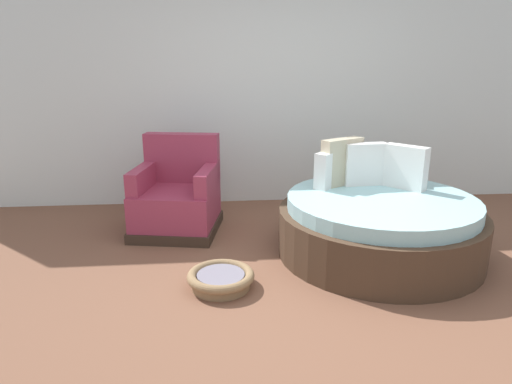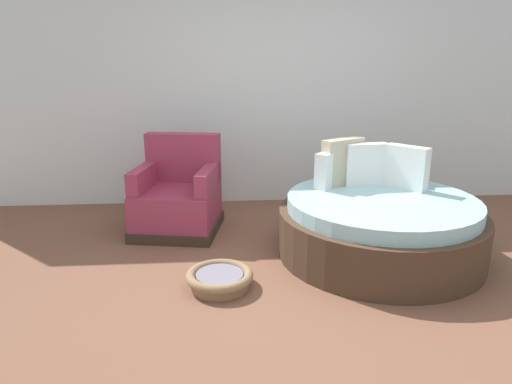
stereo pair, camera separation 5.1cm
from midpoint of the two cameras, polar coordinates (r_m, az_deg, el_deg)
The scene contains 5 objects.
ground_plane at distance 3.43m, azimuth 7.19°, elevation -12.88°, with size 8.00×8.00×0.02m, color brown.
back_wall at distance 5.36m, azimuth 2.28°, elevation 14.59°, with size 8.00×0.12×2.98m, color silver.
round_daybed at distance 4.10m, azimuth 14.92°, elevation -3.84°, with size 1.76×1.76×0.96m.
red_armchair at distance 4.56m, azimuth -10.24°, elevation -0.79°, with size 0.93×0.93×0.94m.
pet_basket at distance 3.47m, azimuth -4.90°, elevation -10.88°, with size 0.51×0.51×0.13m.
Camera 1 is at (-0.70, -2.91, 1.66)m, focal length 31.58 mm.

